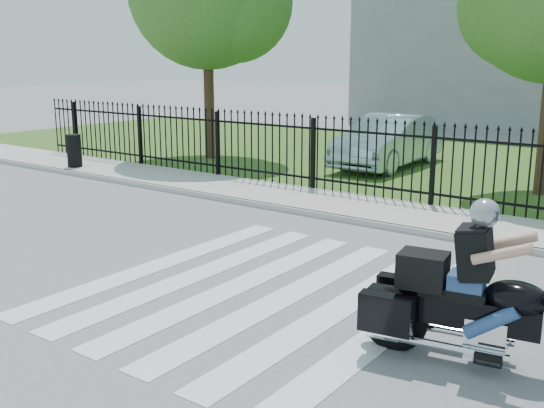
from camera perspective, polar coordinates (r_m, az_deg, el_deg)
The scene contains 9 objects.
ground at distance 9.00m, azimuth -0.87°, elevation -7.80°, with size 120.00×120.00×0.00m, color slate.
crosswalk at distance 9.00m, azimuth -0.87°, elevation -7.77°, with size 5.00×5.50×0.01m, color silver, non-canonical shape.
sidewalk at distance 13.15m, azimuth 12.36°, elevation -1.08°, with size 40.00×2.00×0.12m, color #ADAAA3.
curb at distance 12.26m, azimuth 10.45°, elevation -2.01°, with size 40.00×0.12×0.12m, color #ADAAA3.
grass_strip at distance 19.65m, azimuth 20.71°, elevation 2.88°, with size 40.00×12.00×0.02m, color #355A1F.
iron_fence at distance 13.88m, azimuth 14.21°, elevation 3.13°, with size 26.00×0.04×1.80m.
motorcycle_rider at distance 7.03m, azimuth 18.45°, elevation -8.02°, with size 2.79×1.18×1.86m.
parked_car at distance 19.05m, azimuth 10.39°, elevation 5.56°, with size 1.61×4.62×1.52m, color #9CB7C5.
litter_bin at distance 19.06m, azimuth -17.31°, elevation 4.59°, with size 0.41×0.41×0.92m, color black.
Camera 1 is at (5.07, -6.71, 3.22)m, focal length 42.00 mm.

